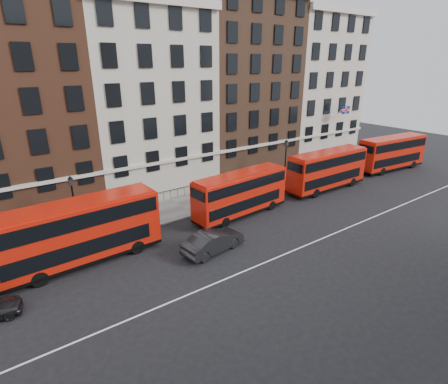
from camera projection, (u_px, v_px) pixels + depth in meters
ground at (248, 251)px, 26.71m from camera, size 120.00×120.00×0.00m
pavement at (181, 206)px, 34.68m from camera, size 80.00×5.00×0.15m
kerb at (194, 215)px, 32.77m from camera, size 80.00×0.30×0.16m
road_centre_line at (266, 262)px, 25.18m from camera, size 70.00×0.12×0.01m
building_terrace at (140, 95)px, 36.56m from camera, size 64.00×11.95×22.00m
bus_b at (79, 231)px, 24.30m from camera, size 11.19×3.12×4.66m
bus_c at (240, 193)px, 32.16m from camera, size 9.94×3.13×4.11m
bus_d at (327, 169)px, 38.77m from camera, size 10.45×2.60×4.38m
bus_e at (392, 152)px, 45.84m from camera, size 10.71×3.49×4.42m
car_front at (213, 241)px, 26.38m from camera, size 5.27×2.48×1.67m
lamp_post_left at (75, 205)px, 27.22m from camera, size 0.44×0.44×5.33m
lamp_post_right at (285, 160)px, 39.48m from camera, size 0.44×0.44×5.33m
traffic_light at (354, 153)px, 45.19m from camera, size 0.25×0.45×3.27m
iron_railings at (171, 195)px, 36.15m from camera, size 6.60×0.06×1.00m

